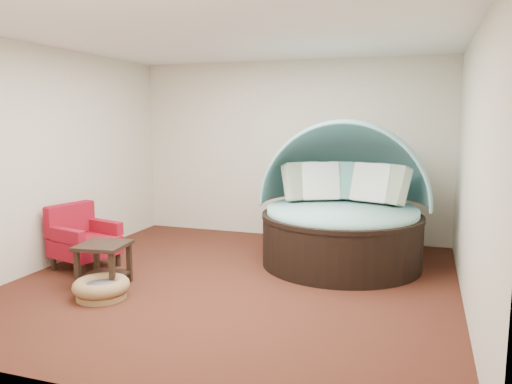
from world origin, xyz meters
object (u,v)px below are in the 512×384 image
(red_armchair, at_px, (82,239))
(side_table, at_px, (104,259))
(pet_basket, at_px, (101,288))
(canopy_daybed, at_px, (343,197))

(red_armchair, bearing_deg, side_table, -23.54)
(pet_basket, height_order, side_table, side_table)
(canopy_daybed, xyz_separation_m, side_table, (-2.41, -1.86, -0.56))
(canopy_daybed, distance_m, red_armchair, 3.42)
(side_table, bearing_deg, canopy_daybed, 37.59)
(side_table, bearing_deg, red_armchair, 142.59)
(canopy_daybed, height_order, side_table, canopy_daybed)
(red_armchair, distance_m, side_table, 0.88)
(pet_basket, xyz_separation_m, red_armchair, (-0.89, 0.86, 0.27))
(canopy_daybed, relative_size, red_armchair, 2.74)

